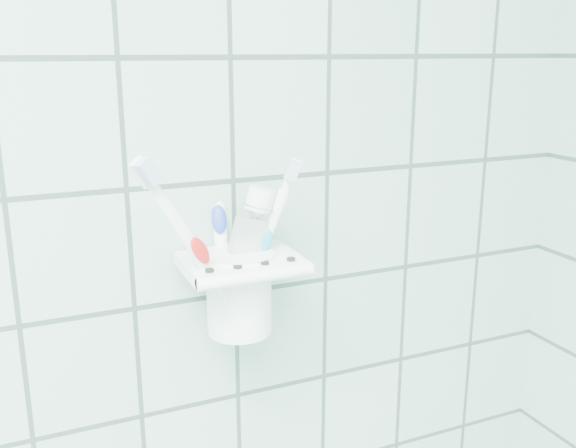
{
  "coord_description": "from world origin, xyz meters",
  "views": [
    {
      "loc": [
        0.45,
        0.57,
        1.51
      ],
      "look_at": [
        0.68,
        1.1,
        1.35
      ],
      "focal_mm": 40.0,
      "sensor_mm": 36.0,
      "label": 1
    }
  ],
  "objects_px": {
    "toothbrush_blue": "(225,224)",
    "toothbrush_orange": "(232,236)",
    "cup": "(239,289)",
    "toothbrush_pink": "(246,226)",
    "toothpaste_tube": "(228,246)",
    "holder_bracket": "(240,264)"
  },
  "relations": [
    {
      "from": "toothbrush_blue",
      "to": "toothpaste_tube",
      "type": "bearing_deg",
      "value": 72.88
    },
    {
      "from": "holder_bracket",
      "to": "cup",
      "type": "distance_m",
      "value": 0.03
    },
    {
      "from": "cup",
      "to": "toothbrush_blue",
      "type": "height_order",
      "value": "toothbrush_blue"
    },
    {
      "from": "cup",
      "to": "toothbrush_orange",
      "type": "height_order",
      "value": "toothbrush_orange"
    },
    {
      "from": "holder_bracket",
      "to": "toothpaste_tube",
      "type": "bearing_deg",
      "value": 147.78
    },
    {
      "from": "toothbrush_pink",
      "to": "toothbrush_blue",
      "type": "xyz_separation_m",
      "value": [
        -0.02,
        0.01,
        0.0
      ]
    },
    {
      "from": "toothbrush_blue",
      "to": "toothbrush_orange",
      "type": "relative_size",
      "value": 1.18
    },
    {
      "from": "holder_bracket",
      "to": "toothpaste_tube",
      "type": "distance_m",
      "value": 0.02
    },
    {
      "from": "toothbrush_pink",
      "to": "toothbrush_orange",
      "type": "xyz_separation_m",
      "value": [
        -0.01,
        0.03,
        -0.02
      ]
    },
    {
      "from": "toothbrush_orange",
      "to": "toothbrush_pink",
      "type": "bearing_deg",
      "value": -57.54
    },
    {
      "from": "toothbrush_pink",
      "to": "toothpaste_tube",
      "type": "xyz_separation_m",
      "value": [
        -0.01,
        0.02,
        -0.02
      ]
    },
    {
      "from": "holder_bracket",
      "to": "cup",
      "type": "bearing_deg",
      "value": 101.64
    },
    {
      "from": "toothbrush_blue",
      "to": "toothpaste_tube",
      "type": "height_order",
      "value": "toothbrush_blue"
    },
    {
      "from": "holder_bracket",
      "to": "toothbrush_pink",
      "type": "bearing_deg",
      "value": -77.69
    },
    {
      "from": "toothbrush_pink",
      "to": "toothbrush_blue",
      "type": "bearing_deg",
      "value": 111.66
    },
    {
      "from": "cup",
      "to": "toothbrush_pink",
      "type": "distance_m",
      "value": 0.07
    },
    {
      "from": "cup",
      "to": "toothbrush_orange",
      "type": "relative_size",
      "value": 0.48
    },
    {
      "from": "holder_bracket",
      "to": "toothbrush_blue",
      "type": "distance_m",
      "value": 0.05
    },
    {
      "from": "toothbrush_pink",
      "to": "holder_bracket",
      "type": "bearing_deg",
      "value": 69.85
    },
    {
      "from": "holder_bracket",
      "to": "toothbrush_blue",
      "type": "bearing_deg",
      "value": -179.14
    },
    {
      "from": "toothbrush_blue",
      "to": "toothbrush_orange",
      "type": "distance_m",
      "value": 0.03
    },
    {
      "from": "toothbrush_pink",
      "to": "toothpaste_tube",
      "type": "distance_m",
      "value": 0.03
    }
  ]
}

